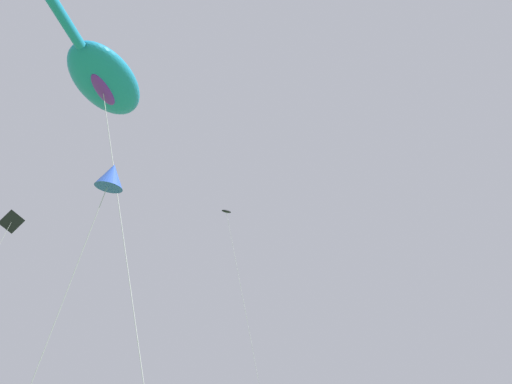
# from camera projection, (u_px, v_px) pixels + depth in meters

# --- Properties ---
(big_show_kite) EXTENTS (8.29, 7.90, 16.38)m
(big_show_kite) POSITION_uv_depth(u_px,v_px,m) (100.00, 74.00, 20.87)
(big_show_kite) COLOR #1E8CBF
(big_show_kite) RESTS_ON ground
(small_kite_bird_shape) EXTENTS (3.59, 3.34, 14.30)m
(small_kite_bird_shape) POSITION_uv_depth(u_px,v_px,m) (2.00, 240.00, 25.95)
(small_kite_bird_shape) COLOR black
(small_kite_bird_shape) RESTS_ON ground
(small_kite_streamer_purple) EXTENTS (4.31, 0.39, 17.59)m
(small_kite_streamer_purple) POSITION_uv_depth(u_px,v_px,m) (231.00, 236.00, 32.51)
(small_kite_streamer_purple) COLOR black
(small_kite_streamer_purple) RESTS_ON ground
(small_kite_triangle_green) EXTENTS (1.96, 3.23, 10.24)m
(small_kite_triangle_green) POSITION_uv_depth(u_px,v_px,m) (111.00, 177.00, 15.27)
(small_kite_triangle_green) COLOR blue
(small_kite_triangle_green) RESTS_ON ground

